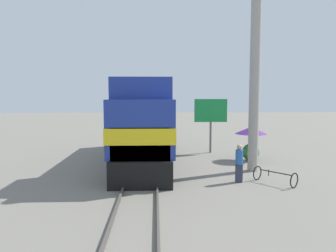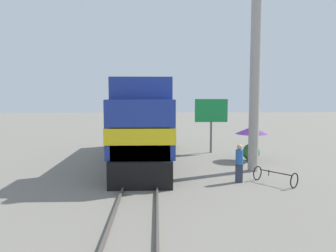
{
  "view_description": "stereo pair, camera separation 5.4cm",
  "coord_description": "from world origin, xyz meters",
  "px_view_note": "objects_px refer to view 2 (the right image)",
  "views": [
    {
      "loc": [
        0.64,
        -17.24,
        3.96
      ],
      "look_at": [
        1.2,
        -2.89,
        2.62
      ],
      "focal_mm": 35.0,
      "sensor_mm": 36.0,
      "label": 1
    },
    {
      "loc": [
        0.69,
        -17.24,
        3.96
      ],
      "look_at": [
        1.2,
        -2.89,
        2.62
      ],
      "focal_mm": 35.0,
      "sensor_mm": 36.0,
      "label": 2
    }
  ],
  "objects_px": {
    "utility_pole": "(255,62)",
    "billboard_sign": "(211,113)",
    "locomotive": "(145,127)",
    "bicycle": "(275,176)",
    "vendor_umbrella": "(251,130)",
    "person_bystander": "(239,162)"
  },
  "relations": [
    {
      "from": "utility_pole",
      "to": "billboard_sign",
      "type": "xyz_separation_m",
      "value": [
        -1.31,
        5.6,
        -2.94
      ]
    },
    {
      "from": "billboard_sign",
      "to": "bicycle",
      "type": "bearing_deg",
      "value": -79.46
    },
    {
      "from": "vendor_umbrella",
      "to": "billboard_sign",
      "type": "relative_size",
      "value": 0.55
    },
    {
      "from": "vendor_umbrella",
      "to": "person_bystander",
      "type": "xyz_separation_m",
      "value": [
        -2.03,
        -5.1,
        -0.89
      ]
    },
    {
      "from": "billboard_sign",
      "to": "bicycle",
      "type": "distance_m",
      "value": 8.71
    },
    {
      "from": "locomotive",
      "to": "billboard_sign",
      "type": "xyz_separation_m",
      "value": [
        4.47,
        2.89,
        0.69
      ]
    },
    {
      "from": "locomotive",
      "to": "bicycle",
      "type": "bearing_deg",
      "value": -41.64
    },
    {
      "from": "utility_pole",
      "to": "vendor_umbrella",
      "type": "bearing_deg",
      "value": 75.93
    },
    {
      "from": "billboard_sign",
      "to": "bicycle",
      "type": "relative_size",
      "value": 1.99
    },
    {
      "from": "utility_pole",
      "to": "person_bystander",
      "type": "distance_m",
      "value": 5.42
    },
    {
      "from": "vendor_umbrella",
      "to": "bicycle",
      "type": "height_order",
      "value": "vendor_umbrella"
    },
    {
      "from": "billboard_sign",
      "to": "person_bystander",
      "type": "height_order",
      "value": "billboard_sign"
    },
    {
      "from": "locomotive",
      "to": "utility_pole",
      "type": "relative_size",
      "value": 1.16
    },
    {
      "from": "billboard_sign",
      "to": "utility_pole",
      "type": "bearing_deg",
      "value": -76.86
    },
    {
      "from": "locomotive",
      "to": "person_bystander",
      "type": "distance_m",
      "value": 6.78
    },
    {
      "from": "vendor_umbrella",
      "to": "person_bystander",
      "type": "distance_m",
      "value": 5.56
    },
    {
      "from": "person_bystander",
      "to": "bicycle",
      "type": "relative_size",
      "value": 0.94
    },
    {
      "from": "vendor_umbrella",
      "to": "person_bystander",
      "type": "bearing_deg",
      "value": -111.68
    },
    {
      "from": "locomotive",
      "to": "billboard_sign",
      "type": "bearing_deg",
      "value": 32.86
    },
    {
      "from": "locomotive",
      "to": "billboard_sign",
      "type": "relative_size",
      "value": 3.53
    },
    {
      "from": "bicycle",
      "to": "vendor_umbrella",
      "type": "bearing_deg",
      "value": -134.69
    },
    {
      "from": "locomotive",
      "to": "bicycle",
      "type": "distance_m",
      "value": 8.21
    }
  ]
}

